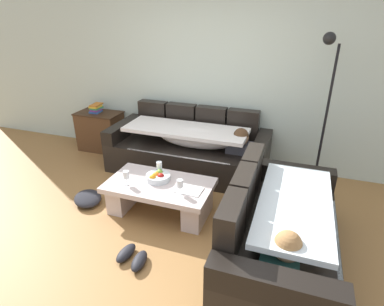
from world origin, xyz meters
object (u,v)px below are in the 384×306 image
(floor_lamp, at_px, (324,105))
(book_stack_on_cabinet, at_px, (96,108))
(fruit_bowl, at_px, (158,177))
(open_magazine, at_px, (189,190))
(side_cabinet, at_px, (101,131))
(pair_of_shoes, at_px, (133,257))
(crumpled_garment, at_px, (88,198))
(wine_glass_near_left, at_px, (126,175))
(wine_glass_far_back, at_px, (159,166))
(couch_along_wall, at_px, (190,149))
(wine_glass_near_right, at_px, (180,184))
(couch_near_window, at_px, (279,233))
(coffee_table, at_px, (160,194))

(floor_lamp, bearing_deg, book_stack_on_cabinet, 178.24)
(book_stack_on_cabinet, bearing_deg, fruit_bowl, -37.16)
(open_magazine, xyz_separation_m, floor_lamp, (1.28, 1.27, 0.73))
(side_cabinet, xyz_separation_m, book_stack_on_cabinet, (-0.03, -0.00, 0.39))
(side_cabinet, distance_m, book_stack_on_cabinet, 0.39)
(pair_of_shoes, height_order, crumpled_garment, crumpled_garment)
(wine_glass_near_left, relative_size, wine_glass_far_back, 1.00)
(side_cabinet, relative_size, pair_of_shoes, 2.16)
(couch_along_wall, bearing_deg, crumpled_garment, -125.56)
(pair_of_shoes, bearing_deg, crumpled_garment, 145.54)
(wine_glass_near_right, bearing_deg, book_stack_on_cabinet, 144.22)
(fruit_bowl, height_order, pair_of_shoes, fruit_bowl)
(fruit_bowl, distance_m, wine_glass_far_back, 0.16)
(couch_near_window, height_order, crumpled_garment, couch_near_window)
(side_cabinet, distance_m, pair_of_shoes, 2.82)
(coffee_table, height_order, floor_lamp, floor_lamp)
(couch_along_wall, distance_m, crumpled_garment, 1.56)
(side_cabinet, bearing_deg, floor_lamp, -1.78)
(wine_glass_near_left, height_order, book_stack_on_cabinet, book_stack_on_cabinet)
(book_stack_on_cabinet, relative_size, crumpled_garment, 0.57)
(couch_near_window, distance_m, wine_glass_far_back, 1.56)
(open_magazine, bearing_deg, wine_glass_near_left, -169.02)
(wine_glass_far_back, relative_size, pair_of_shoes, 0.50)
(couch_near_window, relative_size, wine_glass_far_back, 10.98)
(couch_along_wall, bearing_deg, fruit_bowl, -90.86)
(floor_lamp, bearing_deg, crumpled_garment, -151.95)
(floor_lamp, bearing_deg, coffee_table, -143.25)
(side_cabinet, height_order, book_stack_on_cabinet, book_stack_on_cabinet)
(couch_near_window, distance_m, pair_of_shoes, 1.38)
(book_stack_on_cabinet, xyz_separation_m, floor_lamp, (3.38, -0.10, 0.40))
(wine_glass_near_left, bearing_deg, couch_along_wall, 76.43)
(couch_near_window, distance_m, floor_lamp, 1.82)
(couch_near_window, bearing_deg, book_stack_on_cabinet, 61.00)
(open_magazine, xyz_separation_m, book_stack_on_cabinet, (-2.11, 1.37, 0.33))
(coffee_table, distance_m, pair_of_shoes, 0.85)
(couch_near_window, bearing_deg, pair_of_shoes, 109.25)
(couch_near_window, xyz_separation_m, coffee_table, (-1.37, 0.38, -0.10))
(wine_glass_near_right, height_order, open_magazine, wine_glass_near_right)
(wine_glass_near_right, distance_m, floor_lamp, 2.02)
(couch_near_window, bearing_deg, floor_lamp, -10.05)
(crumpled_garment, bearing_deg, couch_near_window, -6.11)
(wine_glass_far_back, distance_m, crumpled_garment, 1.00)
(open_magazine, distance_m, crumpled_garment, 1.34)
(couch_along_wall, height_order, coffee_table, couch_along_wall)
(couch_near_window, bearing_deg, fruit_bowl, 72.76)
(floor_lamp, xyz_separation_m, crumpled_garment, (-2.57, -1.37, -1.06))
(fruit_bowl, bearing_deg, wine_glass_near_right, -28.29)
(couch_near_window, height_order, pair_of_shoes, couch_near_window)
(fruit_bowl, bearing_deg, coffee_table, -52.90)
(side_cabinet, bearing_deg, open_magazine, -33.55)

